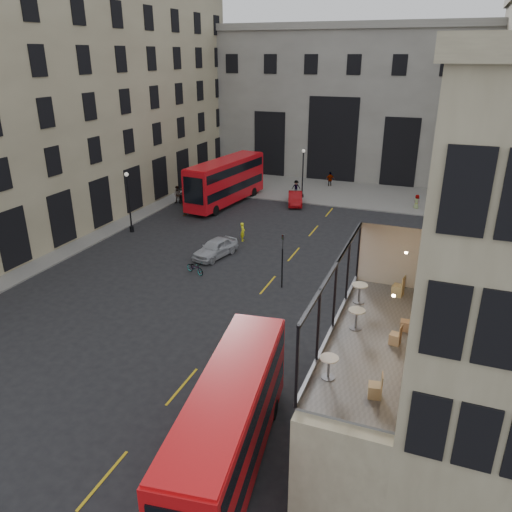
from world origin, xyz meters
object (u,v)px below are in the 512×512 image
(cafe_table_mid, at_px, (356,316))
(cafe_chair_b, at_px, (395,338))
(cyclist, at_px, (243,232))
(cafe_table_far, at_px, (359,290))
(pedestrian_e, at_px, (184,206))
(cafe_chair_c, at_px, (405,325))
(car_c, at_px, (201,192))
(car_a, at_px, (215,248))
(bus_far, at_px, (226,180))
(bus_near, at_px, (230,422))
(car_b, at_px, (295,199))
(pedestrian_a, at_px, (178,195))
(cafe_table_near, at_px, (329,364))
(pedestrian_c, at_px, (330,180))
(traffic_light_far, at_px, (202,182))
(street_lamp_b, at_px, (303,177))
(cafe_chair_a, at_px, (375,390))
(pedestrian_d, at_px, (417,202))
(traffic_light_near, at_px, (282,254))
(street_lamp_a, at_px, (129,206))
(pedestrian_b, at_px, (296,187))
(bicycle, at_px, (195,268))
(cafe_chair_d, at_px, (398,290))

(cafe_table_mid, xyz_separation_m, cafe_chair_b, (1.59, -0.58, -0.31))
(cyclist, relative_size, cafe_table_far, 1.87)
(pedestrian_e, distance_m, cafe_chair_c, 32.42)
(car_c, bearing_deg, car_a, 136.89)
(cafe_table_mid, bearing_deg, bus_far, 123.03)
(bus_near, xyz_separation_m, car_b, (-8.17, 35.16, -1.56))
(car_c, relative_size, cafe_table_far, 6.25)
(car_b, xyz_separation_m, pedestrian_a, (-11.61, -4.00, 0.27))
(cafe_table_mid, bearing_deg, cafe_table_near, -94.05)
(cafe_chair_b, bearing_deg, cafe_chair_c, 77.92)
(pedestrian_c, xyz_separation_m, cafe_table_mid, (10.14, -39.58, 4.25))
(traffic_light_far, xyz_separation_m, cafe_chair_b, (22.41, -28.16, 2.42))
(traffic_light_far, xyz_separation_m, street_lamp_b, (9.00, 6.00, -0.03))
(cafe_chair_a, bearing_deg, car_b, 110.64)
(pedestrian_e, distance_m, cafe_chair_a, 35.50)
(pedestrian_d, bearing_deg, cafe_chair_a, 135.17)
(traffic_light_near, distance_m, bus_near, 16.13)
(traffic_light_far, bearing_deg, traffic_light_near, -48.81)
(car_b, xyz_separation_m, cyclist, (-0.96, -11.93, 0.13))
(pedestrian_a, bearing_deg, cyclist, -45.50)
(cafe_table_mid, bearing_deg, street_lamp_a, 142.40)
(bus_far, height_order, pedestrian_a, bus_far)
(traffic_light_far, xyz_separation_m, bus_far, (2.19, 1.08, 0.17))
(traffic_light_near, relative_size, pedestrian_b, 2.48)
(pedestrian_e, distance_m, cafe_chair_b, 33.08)
(pedestrian_e, bearing_deg, bicycle, 33.59)
(pedestrian_a, xyz_separation_m, cafe_chair_b, (24.99, -27.52, 3.91))
(pedestrian_b, distance_m, pedestrian_e, 14.03)
(pedestrian_d, bearing_deg, cafe_table_far, 132.53)
(street_lamp_b, xyz_separation_m, pedestrian_a, (-11.58, -6.65, -1.46))
(pedestrian_a, bearing_deg, pedestrian_c, 34.84)
(cafe_chair_d, bearing_deg, car_a, 142.08)
(street_lamp_a, xyz_separation_m, bus_near, (19.21, -21.80, -0.16))
(traffic_light_far, relative_size, cafe_table_near, 4.77)
(street_lamp_a, height_order, cafe_chair_b, cafe_chair_b)
(bus_near, xyz_separation_m, cafe_table_near, (3.37, 0.66, 2.90))
(bus_near, relative_size, cafe_table_near, 12.77)
(cyclist, bearing_deg, car_a, 154.94)
(car_a, relative_size, pedestrian_c, 2.36)
(cyclist, bearing_deg, car_c, 24.98)
(car_a, bearing_deg, traffic_light_near, -14.41)
(traffic_light_far, height_order, street_lamp_b, street_lamp_b)
(pedestrian_c, height_order, cafe_chair_a, cafe_chair_a)
(cafe_table_far, distance_m, cafe_chair_b, 3.46)
(cafe_table_near, bearing_deg, pedestrian_e, 127.16)
(pedestrian_c, bearing_deg, cyclist, 56.00)
(street_lamp_b, distance_m, pedestrian_d, 12.07)
(bus_near, bearing_deg, cafe_table_near, 11.16)
(cafe_table_mid, xyz_separation_m, cafe_chair_a, (1.36, -4.00, -0.29))
(street_lamp_a, bearing_deg, traffic_light_near, -20.56)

